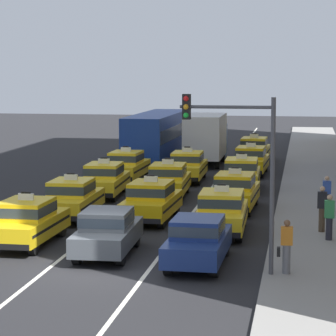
# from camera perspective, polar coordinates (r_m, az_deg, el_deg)

# --- Properties ---
(ground_plane) EXTENTS (160.00, 160.00, 0.00)m
(ground_plane) POSITION_cam_1_polar(r_m,az_deg,el_deg) (26.34, -4.88, -7.05)
(ground_plane) COLOR #232326
(lane_stripe_left_center) EXTENTS (0.14, 80.00, 0.01)m
(lane_stripe_left_center) POSITION_cam_1_polar(r_m,az_deg,el_deg) (45.89, -0.67, -0.92)
(lane_stripe_left_center) COLOR silver
(lane_stripe_left_center) RESTS_ON ground
(lane_stripe_center_right) EXTENTS (0.14, 80.00, 0.01)m
(lane_stripe_center_right) POSITION_cam_1_polar(r_m,az_deg,el_deg) (45.45, 3.31, -1.01)
(lane_stripe_center_right) COLOR silver
(lane_stripe_center_right) RESTS_ON ground
(sidewalk_curb) EXTENTS (4.00, 90.00, 0.15)m
(sidewalk_curb) POSITION_cam_1_polar(r_m,az_deg,el_deg) (40.25, 10.50, -2.08)
(sidewalk_curb) COLOR gray
(sidewalk_curb) RESTS_ON ground
(taxi_left_nearest) EXTENTS (1.90, 4.59, 1.96)m
(taxi_left_nearest) POSITION_cam_1_polar(r_m,az_deg,el_deg) (30.06, -9.69, -3.64)
(taxi_left_nearest) COLOR black
(taxi_left_nearest) RESTS_ON ground
(taxi_left_second) EXTENTS (1.89, 4.59, 1.96)m
(taxi_left_second) POSITION_cam_1_polar(r_m,az_deg,el_deg) (34.95, -6.67, -2.07)
(taxi_left_second) COLOR black
(taxi_left_second) RESTS_ON ground
(taxi_left_third) EXTENTS (1.98, 4.62, 1.96)m
(taxi_left_third) POSITION_cam_1_polar(r_m,az_deg,el_deg) (40.57, -4.42, -0.76)
(taxi_left_third) COLOR black
(taxi_left_third) RESTS_ON ground
(taxi_left_fourth) EXTENTS (1.93, 4.60, 1.96)m
(taxi_left_fourth) POSITION_cam_1_polar(r_m,az_deg,el_deg) (46.03, -2.89, 0.19)
(taxi_left_fourth) COLOR black
(taxi_left_fourth) RESTS_ON ground
(bus_left_fifth) EXTENTS (2.72, 11.25, 3.22)m
(bus_left_fifth) POSITION_cam_1_polar(r_m,az_deg,el_deg) (55.10, -0.75, 2.33)
(bus_left_fifth) COLOR black
(bus_left_fifth) RESTS_ON ground
(sedan_left_sixth) EXTENTS (1.89, 4.35, 1.58)m
(sedan_left_sixth) POSITION_cam_1_polar(r_m,az_deg,el_deg) (64.70, 0.80, 2.19)
(sedan_left_sixth) COLOR black
(sedan_left_sixth) RESTS_ON ground
(sedan_center_nearest) EXTENTS (1.89, 4.35, 1.58)m
(sedan_center_nearest) POSITION_cam_1_polar(r_m,az_deg,el_deg) (28.13, -4.23, -4.36)
(sedan_center_nearest) COLOR black
(sedan_center_nearest) RESTS_ON ground
(taxi_center_second) EXTENTS (1.95, 4.61, 1.96)m
(taxi_center_second) POSITION_cam_1_polar(r_m,az_deg,el_deg) (34.16, -1.16, -2.24)
(taxi_center_second) COLOR black
(taxi_center_second) RESTS_ON ground
(taxi_center_third) EXTENTS (1.98, 4.62, 1.96)m
(taxi_center_third) POSITION_cam_1_polar(r_m,az_deg,el_deg) (40.18, 0.01, -0.82)
(taxi_center_third) COLOR black
(taxi_center_third) RESTS_ON ground
(taxi_center_fourth) EXTENTS (1.89, 4.59, 1.96)m
(taxi_center_fourth) POSITION_cam_1_polar(r_m,az_deg,el_deg) (45.78, 1.35, 0.16)
(taxi_center_fourth) COLOR black
(taxi_center_fourth) RESTS_ON ground
(box_truck_center_fifth) EXTENTS (2.34, 6.98, 3.27)m
(box_truck_center_fifth) POSITION_cam_1_polar(r_m,az_deg,el_deg) (53.68, 2.68, 2.16)
(box_truck_center_fifth) COLOR black
(box_truck_center_fifth) RESTS_ON ground
(sedan_right_nearest) EXTENTS (1.83, 4.33, 1.58)m
(sedan_right_nearest) POSITION_cam_1_polar(r_m,az_deg,el_deg) (26.68, 2.08, -4.98)
(sedan_right_nearest) COLOR black
(sedan_right_nearest) RESTS_ON ground
(taxi_right_second) EXTENTS (1.91, 4.60, 1.96)m
(taxi_right_second) POSITION_cam_1_polar(r_m,az_deg,el_deg) (31.62, 3.73, -3.01)
(taxi_right_second) COLOR black
(taxi_right_second) RESTS_ON ground
(taxi_right_third) EXTENTS (1.97, 4.62, 1.96)m
(taxi_right_third) POSITION_cam_1_polar(r_m,az_deg,el_deg) (36.79, 4.66, -1.58)
(taxi_right_third) COLOR black
(taxi_right_third) RESTS_ON ground
(taxi_right_fourth) EXTENTS (1.92, 4.60, 1.96)m
(taxi_right_fourth) POSITION_cam_1_polar(r_m,az_deg,el_deg) (42.68, 5.11, -0.38)
(taxi_right_fourth) COLOR black
(taxi_right_fourth) RESTS_ON ground
(taxi_right_fifth) EXTENTS (1.96, 4.62, 1.96)m
(taxi_right_fifth) POSITION_cam_1_polar(r_m,az_deg,el_deg) (48.84, 5.75, 0.57)
(taxi_right_fifth) COLOR black
(taxi_right_fifth) RESTS_ON ground
(taxi_right_sixth) EXTENTS (1.94, 4.61, 1.96)m
(taxi_right_sixth) POSITION_cam_1_polar(r_m,az_deg,el_deg) (54.99, 5.98, 1.30)
(taxi_right_sixth) COLOR black
(taxi_right_sixth) RESTS_ON ground
(pedestrian_near_crosswalk) EXTENTS (0.47, 0.24, 1.66)m
(pedestrian_near_crosswalk) POSITION_cam_1_polar(r_m,az_deg,el_deg) (25.33, 8.18, -5.40)
(pedestrian_near_crosswalk) COLOR slate
(pedestrian_near_crosswalk) RESTS_ON sidewalk_curb
(pedestrian_mid_block) EXTENTS (0.36, 0.24, 1.66)m
(pedestrian_mid_block) POSITION_cam_1_polar(r_m,az_deg,el_deg) (30.36, 11.09, -3.35)
(pedestrian_mid_block) COLOR #23232D
(pedestrian_mid_block) RESTS_ON sidewalk_curb
(pedestrian_by_storefront) EXTENTS (0.36, 0.24, 1.75)m
(pedestrian_by_storefront) POSITION_cam_1_polar(r_m,az_deg,el_deg) (31.78, 10.60, -2.78)
(pedestrian_by_storefront) COLOR #473828
(pedestrian_by_storefront) RESTS_ON sidewalk_curb
(pedestrian_trailing) EXTENTS (0.36, 0.24, 1.57)m
(pedestrian_trailing) POSITION_cam_1_polar(r_m,az_deg,el_deg) (35.97, 10.92, -1.78)
(pedestrian_trailing) COLOR #23232D
(pedestrian_trailing) RESTS_ON sidewalk_curb
(traffic_light_pole) EXTENTS (2.87, 0.33, 5.58)m
(traffic_light_pole) POSITION_cam_1_polar(r_m,az_deg,el_deg) (24.76, 5.03, 1.03)
(traffic_light_pole) COLOR #47474C
(traffic_light_pole) RESTS_ON ground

